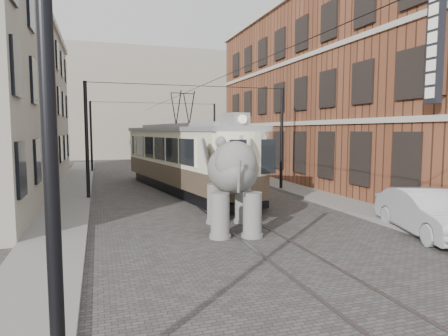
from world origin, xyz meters
name	(u,v)px	position (x,y,z in m)	size (l,w,h in m)	color
ground	(230,217)	(0.00, 0.00, 0.00)	(120.00, 120.00, 0.00)	#494644
tram_rails	(230,217)	(0.00, 0.00, 0.01)	(1.54, 80.00, 0.02)	slate
sidewalk_right	(355,207)	(6.00, 0.00, 0.07)	(2.00, 60.00, 0.15)	slate
sidewalk_left	(59,227)	(-6.50, 0.00, 0.07)	(2.00, 60.00, 0.15)	slate
brick_building	(339,95)	(11.00, 9.00, 6.00)	(8.00, 26.00, 12.00)	brown
distant_block	(136,105)	(0.00, 40.00, 7.00)	(28.00, 10.00, 14.00)	gray
catenary	(196,141)	(-0.20, 5.00, 3.00)	(11.00, 30.20, 6.00)	black
tram	(183,142)	(-0.35, 7.61, 2.87)	(2.99, 14.47, 5.74)	beige
elephant	(232,183)	(-0.55, -1.90, 1.68)	(3.02, 5.48, 3.36)	slate
parked_car	(427,212)	(5.51, -4.59, 0.77)	(1.65, 4.69, 1.55)	#A8A8AD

